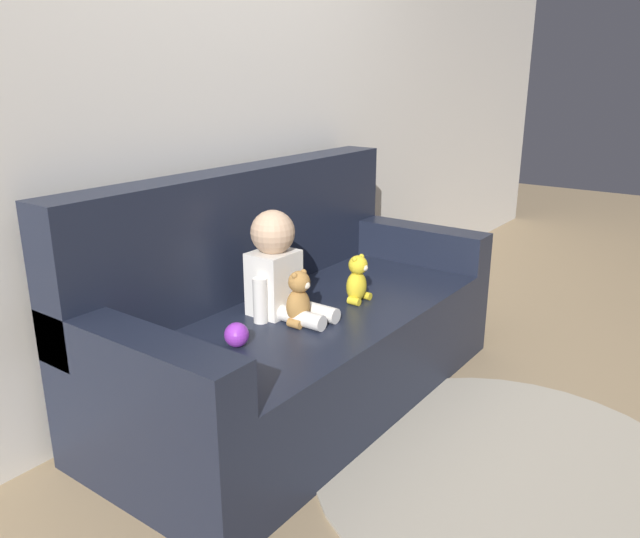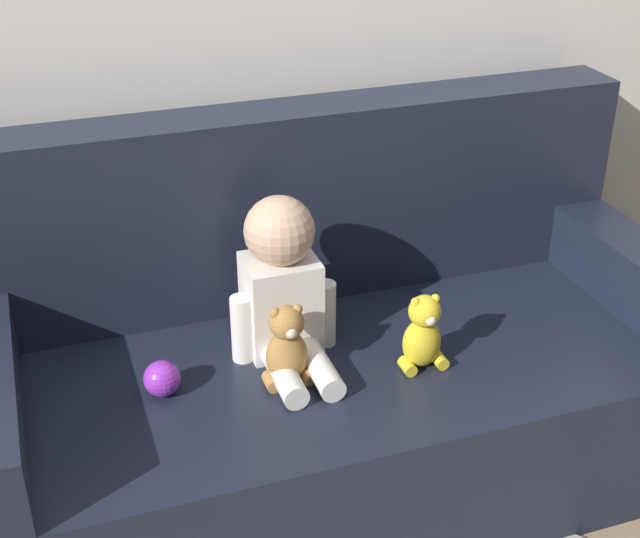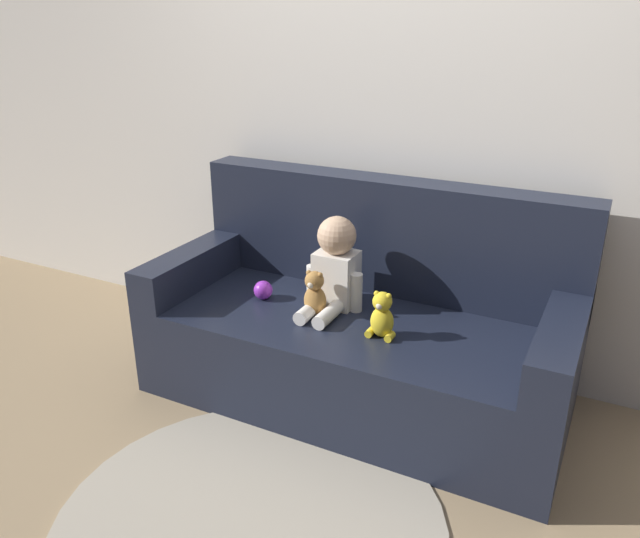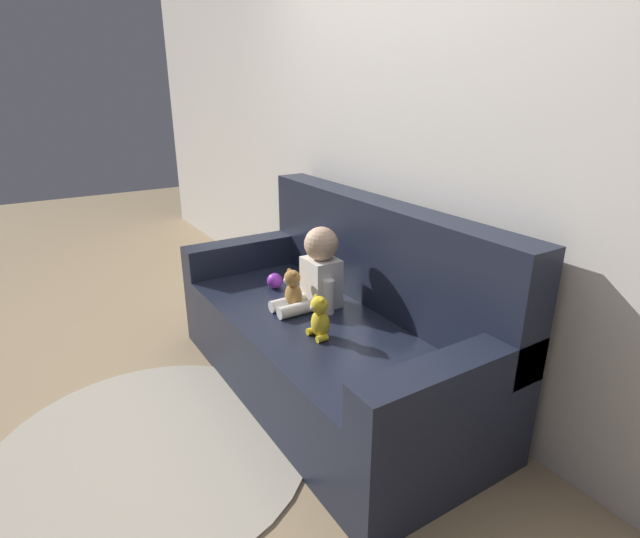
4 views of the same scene
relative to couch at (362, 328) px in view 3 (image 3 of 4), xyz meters
name	(u,v)px [view 3 (image 3 of 4)]	position (x,y,z in m)	size (l,w,h in m)	color
ground_plane	(354,396)	(0.00, -0.07, -0.33)	(12.00, 12.00, 0.00)	#9E8460
wall_back	(405,103)	(0.00, 0.44, 0.97)	(8.00, 0.05, 2.60)	silver
couch	(362,328)	(0.00, 0.00, 0.00)	(1.89, 0.86, 0.98)	black
person_baby	(335,268)	(-0.13, -0.02, 0.29)	(0.28, 0.36, 0.43)	white
teddy_bear_brown	(315,295)	(-0.16, -0.16, 0.20)	(0.13, 0.10, 0.22)	#AD7A3D
plush_toy_side	(382,316)	(0.18, -0.20, 0.19)	(0.12, 0.09, 0.21)	yellow
toy_ball	(263,290)	(-0.46, -0.11, 0.14)	(0.09, 0.09, 0.09)	purple
floor_rug	(249,522)	(0.00, -0.97, -0.32)	(1.40, 1.40, 0.01)	#B2A893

